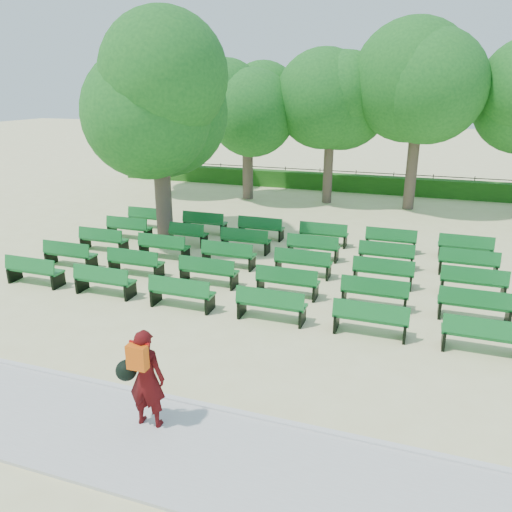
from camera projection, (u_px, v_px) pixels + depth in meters
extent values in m
plane|color=beige|center=(251.00, 279.00, 14.94)|extent=(120.00, 120.00, 0.00)
cube|color=beige|center=(103.00, 431.00, 8.31)|extent=(30.00, 2.20, 0.06)
cube|color=silver|center=(139.00, 392.00, 9.33)|extent=(30.00, 0.12, 0.10)
cube|color=#1F5A17|center=(336.00, 182.00, 27.31)|extent=(26.00, 0.70, 0.90)
cube|color=#126827|center=(265.00, 258.00, 15.45)|extent=(1.74, 0.57, 0.06)
cube|color=#126827|center=(263.00, 252.00, 15.20)|extent=(1.72, 0.22, 0.40)
cylinder|color=brown|center=(163.00, 194.00, 17.72)|extent=(0.58, 0.58, 3.62)
ellipsoid|color=#1C641E|center=(157.00, 101.00, 16.69)|extent=(4.97, 4.97, 4.47)
imported|color=#460A0B|center=(146.00, 378.00, 8.18)|extent=(0.67, 0.47, 1.76)
cube|color=#E2520B|center=(137.00, 357.00, 7.84)|extent=(0.33, 0.16, 0.41)
sphere|color=black|center=(126.00, 370.00, 8.19)|extent=(0.35, 0.35, 0.35)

